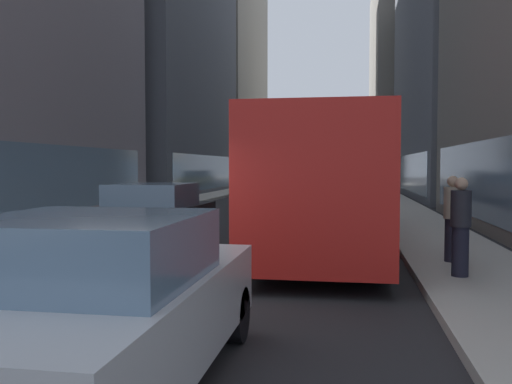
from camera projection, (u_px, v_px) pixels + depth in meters
ground_plane at (305, 192)px, 42.58m from camera, size 120.00×120.00×0.00m
sidewalk_left at (234, 190)px, 43.53m from camera, size 2.40×110.00×0.15m
sidewalk_right at (378, 191)px, 41.62m from camera, size 2.40×110.00×0.15m
building_left_far at (208, 46)px, 59.11m from camera, size 10.54×18.57×30.51m
building_right_mid at (478, 24)px, 36.11m from camera, size 9.11×22.21×23.07m
building_right_far at (428, 81)px, 58.95m from camera, size 11.78×20.63×22.71m
transit_bus at (327, 176)px, 13.71m from camera, size 2.78×11.53×3.05m
car_silver_sedan at (98, 306)px, 4.66m from camera, size 1.93×4.15×1.62m
car_grey_wagon at (302, 178)px, 54.37m from camera, size 1.94×4.25×1.62m
car_white_van at (339, 186)px, 32.57m from camera, size 1.88×4.75×1.62m
car_yellow_taxi at (276, 180)px, 46.89m from camera, size 1.73×4.33×1.62m
car_black_suv at (155, 217)px, 12.85m from camera, size 1.88×4.35×1.62m
dalmatian_dog at (203, 246)px, 10.29m from camera, size 0.22×0.96×0.72m
pedestrian_with_handbag at (453, 218)px, 10.59m from camera, size 0.45×0.34×1.69m
pedestrian_in_coat at (461, 226)px, 9.17m from camera, size 0.34×0.34×1.69m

